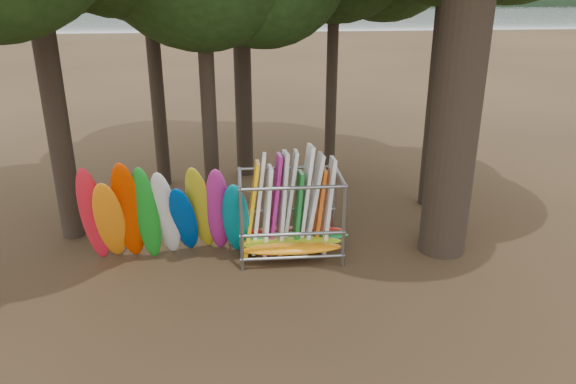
{
  "coord_description": "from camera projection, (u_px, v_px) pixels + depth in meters",
  "views": [
    {
      "loc": [
        -0.59,
        -12.63,
        6.97
      ],
      "look_at": [
        0.69,
        1.5,
        1.4
      ],
      "focal_mm": 35.0,
      "sensor_mm": 36.0,
      "label": 1
    }
  ],
  "objects": [
    {
      "name": "ground",
      "position": [
        267.0,
        265.0,
        14.31
      ],
      "size": [
        120.0,
        120.0,
        0.0
      ],
      "primitive_type": "plane",
      "color": "#47331E",
      "rests_on": "ground"
    },
    {
      "name": "storage_rack",
      "position": [
        290.0,
        218.0,
        14.51
      ],
      "size": [
        3.19,
        1.51,
        2.92
      ],
      "color": "slate",
      "rests_on": "ground"
    },
    {
      "name": "kayak_row",
      "position": [
        166.0,
        215.0,
        13.94
      ],
      "size": [
        4.2,
        2.2,
        3.12
      ],
      "color": "red",
      "rests_on": "ground"
    },
    {
      "name": "lake",
      "position": [
        240.0,
        32.0,
        69.93
      ],
      "size": [
        160.0,
        160.0,
        0.0
      ],
      "primitive_type": "plane",
      "color": "gray",
      "rests_on": "ground"
    }
  ]
}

